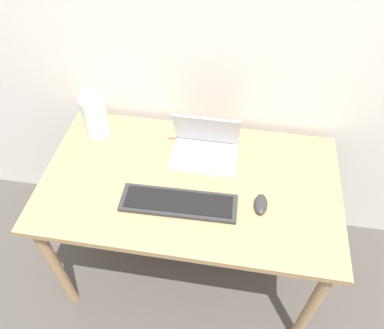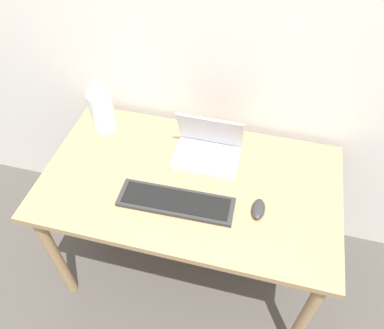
# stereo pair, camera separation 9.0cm
# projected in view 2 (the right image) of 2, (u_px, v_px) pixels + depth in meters

# --- Properties ---
(ground_plane) EXTENTS (12.00, 12.00, 0.00)m
(ground_plane) POSITION_uv_depth(u_px,v_px,m) (173.00, 325.00, 1.93)
(ground_plane) COLOR #4C4742
(wall_back) EXTENTS (6.00, 0.05, 2.50)m
(wall_back) POSITION_uv_depth(u_px,v_px,m) (216.00, 21.00, 1.51)
(wall_back) COLOR white
(wall_back) RESTS_ON ground_plane
(desk) EXTENTS (1.28, 0.73, 0.74)m
(desk) POSITION_uv_depth(u_px,v_px,m) (190.00, 193.00, 1.68)
(desk) COLOR tan
(desk) RESTS_ON ground_plane
(laptop) EXTENTS (0.29, 0.21, 0.22)m
(laptop) POSITION_uv_depth(u_px,v_px,m) (208.00, 148.00, 1.67)
(laptop) COLOR silver
(laptop) RESTS_ON desk
(keyboard) EXTENTS (0.48, 0.15, 0.02)m
(keyboard) POSITION_uv_depth(u_px,v_px,m) (176.00, 202.00, 1.52)
(keyboard) COLOR #2D2D2D
(keyboard) RESTS_ON desk
(mouse) EXTENTS (0.05, 0.10, 0.03)m
(mouse) POSITION_uv_depth(u_px,v_px,m) (258.00, 209.00, 1.49)
(mouse) COLOR #2D2D2D
(mouse) RESTS_ON desk
(vase) EXTENTS (0.11, 0.11, 0.29)m
(vase) POSITION_uv_depth(u_px,v_px,m) (101.00, 104.00, 1.73)
(vase) COLOR white
(vase) RESTS_ON desk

